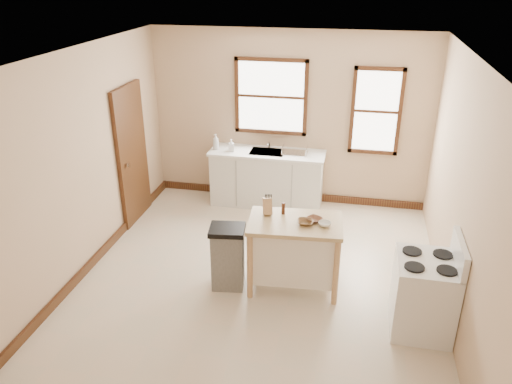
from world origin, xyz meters
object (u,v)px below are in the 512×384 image
trash_bin (228,257)px  gas_stove (425,285)px  kitchen_island (294,254)px  soap_bottle_a (216,142)px  dish_rack (295,150)px  bowl_c (325,224)px  soap_bottle_b (231,145)px  knife_block (267,207)px  pepper_grinder (283,208)px  bowl_b (314,219)px  bowl_a (305,222)px

trash_bin → gas_stove: gas_stove is taller
gas_stove → kitchen_island: bearing=161.1°
soap_bottle_a → kitchen_island: 2.79m
dish_rack → bowl_c: size_ratio=2.68×
soap_bottle_a → kitchen_island: bearing=-30.4°
soap_bottle_b → bowl_c: bearing=-65.8°
kitchen_island → bowl_c: bowl_c is taller
kitchen_island → knife_block: (-0.36, 0.12, 0.55)m
soap_bottle_a → trash_bin: bearing=-47.5°
soap_bottle_b → gas_stove: size_ratio=0.17×
soap_bottle_a → pepper_grinder: 2.49m
kitchen_island → pepper_grinder: pepper_grinder is taller
kitchen_island → bowl_b: bearing=9.9°
gas_stove → dish_rack: bearing=122.7°
bowl_a → dish_rack: bearing=100.6°
soap_bottle_a → pepper_grinder: (1.43, -2.04, -0.07)m
soap_bottle_a → soap_bottle_b: 0.27m
soap_bottle_b → bowl_a: 2.64m
bowl_a → trash_bin: 1.06m
soap_bottle_a → dish_rack: 1.29m
kitchen_island → trash_bin: size_ratio=1.35×
soap_bottle_a → trash_bin: 2.58m
kitchen_island → bowl_a: bowl_a is taller
soap_bottle_a → knife_block: (1.24, -2.09, -0.04)m
kitchen_island → bowl_c: (0.35, -0.04, 0.48)m
bowl_c → bowl_b: bearing=143.6°
knife_block → gas_stove: (1.83, -0.62, -0.44)m
soap_bottle_b → bowl_a: bearing=-69.8°
knife_block → bowl_c: (0.71, -0.16, -0.08)m
pepper_grinder → trash_bin: size_ratio=0.18×
kitchen_island → knife_block: bearing=157.1°
bowl_c → trash_bin: bowl_c is taller
knife_block → bowl_a: knife_block is taller
dish_rack → bowl_a: (0.43, -2.31, -0.04)m
dish_rack → knife_block: size_ratio=2.01×
bowl_c → gas_stove: gas_stove is taller
dish_rack → bowl_b: size_ratio=2.31×
bowl_a → bowl_c: 0.23m
knife_block → bowl_b: (0.58, -0.06, -0.08)m
kitchen_island → bowl_b: (0.22, 0.06, 0.47)m
soap_bottle_a → soap_bottle_b: size_ratio=1.30×
kitchen_island → bowl_c: bearing=-10.9°
soap_bottle_b → gas_stove: (2.80, -2.67, -0.46)m
soap_bottle_b → knife_block: soap_bottle_b is taller
kitchen_island → gas_stove: (1.47, -0.50, 0.11)m
pepper_grinder → trash_bin: bearing=-152.5°
gas_stove → soap_bottle_b: bearing=136.3°
knife_block → bowl_a: bearing=-39.7°
kitchen_island → bowl_c: size_ratio=7.39×
bowl_c → soap_bottle_a: bearing=130.9°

